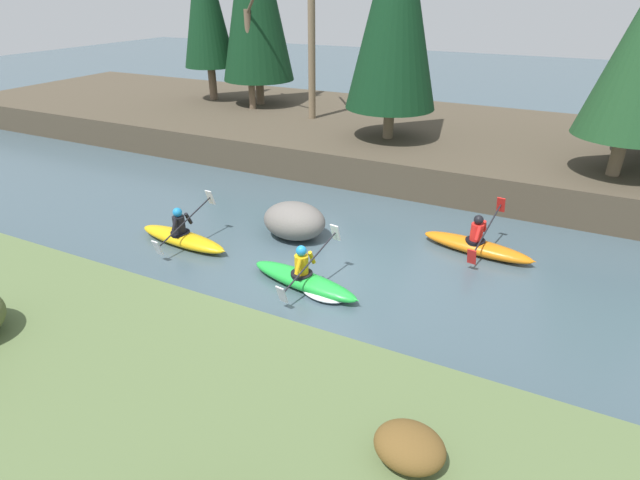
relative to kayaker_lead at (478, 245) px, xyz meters
The scene contains 10 objects.
ground_plane 3.97m from the kayaker_lead, 139.33° to the right, with size 90.00×90.00×0.00m, color #425660.
riverbank_far 7.95m from the kayaker_lead, 112.24° to the left, with size 44.00×9.66×1.10m.
conifer_tree_mid_left 8.48m from the kayaker_lead, 128.75° to the left, with size 3.04×3.04×7.59m.
bare_tree_upstream 13.58m from the kayaker_lead, 147.04° to the left, with size 2.93×2.89×5.25m.
bare_tree_mid_upstream 11.09m from the kayaker_lead, 139.56° to the left, with size 3.54×3.50×6.43m.
shrub_clump_far_end 7.26m from the kayaker_lead, 86.66° to the right, with size 0.86×0.72×0.47m.
kayaker_lead is the anchor object (origin of this frame).
kayaker_middle 4.43m from the kayaker_lead, 132.27° to the right, with size 2.80×2.07×1.20m.
kayaker_trailing 7.33m from the kayaker_lead, 157.32° to the right, with size 2.79×2.07×1.20m.
boulder_midstream 4.61m from the kayaker_lead, 164.99° to the right, with size 1.67×1.30×0.94m.
Camera 1 is at (4.30, -8.80, 5.86)m, focal length 28.00 mm.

